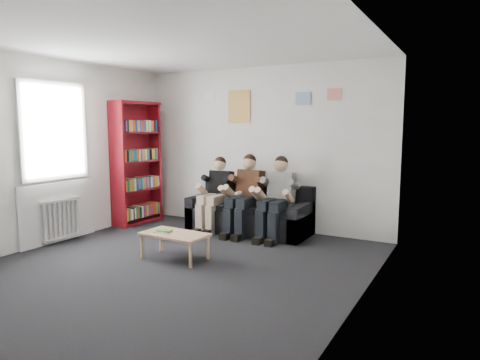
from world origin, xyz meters
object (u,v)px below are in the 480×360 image
(bookshelf, at_px, (137,163))
(person_middle, at_px, (244,195))
(person_right, at_px, (276,199))
(coffee_table, at_px, (175,236))
(person_left, at_px, (215,194))
(sofa, at_px, (250,215))

(bookshelf, distance_m, person_middle, 2.12)
(bookshelf, height_order, person_right, bookshelf)
(coffee_table, bearing_deg, person_right, 65.22)
(coffee_table, relative_size, person_right, 0.68)
(person_middle, bearing_deg, person_right, 1.82)
(bookshelf, relative_size, person_left, 1.77)
(person_middle, bearing_deg, sofa, 91.73)
(person_left, bearing_deg, person_right, -5.77)
(bookshelf, xyz_separation_m, coffee_table, (1.89, -1.40, -0.77))
(coffee_table, xyz_separation_m, person_left, (-0.38, 1.58, 0.30))
(bookshelf, distance_m, person_left, 1.59)
(person_left, height_order, person_right, person_right)
(person_left, xyz_separation_m, person_right, (1.11, -0.00, 0.02))
(coffee_table, height_order, person_left, person_left)
(person_middle, bearing_deg, bookshelf, -173.28)
(person_right, bearing_deg, sofa, 161.02)
(bookshelf, height_order, coffee_table, bookshelf)
(bookshelf, height_order, person_middle, bookshelf)
(person_right, bearing_deg, person_middle, -179.95)
(sofa, height_order, person_left, person_left)
(bookshelf, relative_size, coffee_table, 2.50)
(sofa, relative_size, bookshelf, 0.92)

